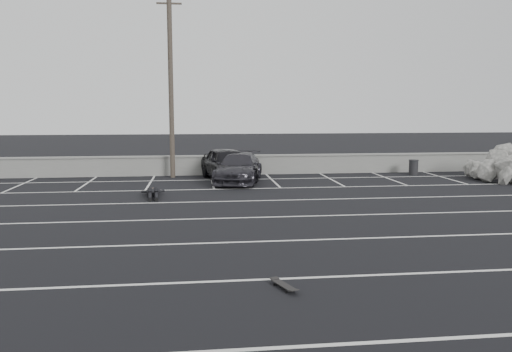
{
  "coord_description": "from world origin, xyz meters",
  "views": [
    {
      "loc": [
        -2.71,
        -12.9,
        3.51
      ],
      "look_at": [
        -0.51,
        5.78,
        1.0
      ],
      "focal_mm": 35.0,
      "sensor_mm": 36.0,
      "label": 1
    }
  ],
  "objects": [
    {
      "name": "ground",
      "position": [
        0.0,
        0.0,
        0.0
      ],
      "size": [
        120.0,
        120.0,
        0.0
      ],
      "primitive_type": "plane",
      "color": "black",
      "rests_on": "ground"
    },
    {
      "name": "seawall",
      "position": [
        0.0,
        14.0,
        0.55
      ],
      "size": [
        50.0,
        0.45,
        1.06
      ],
      "color": "gray",
      "rests_on": "ground"
    },
    {
      "name": "stall_lines",
      "position": [
        -0.08,
        4.41,
        0.0
      ],
      "size": [
        36.0,
        20.05,
        0.01
      ],
      "color": "silver",
      "rests_on": "ground"
    },
    {
      "name": "car_left",
      "position": [
        -1.21,
        11.86,
        0.82
      ],
      "size": [
        2.94,
        5.09,
        1.63
      ],
      "primitive_type": "imported",
      "rotation": [
        0.0,
        0.0,
        0.23
      ],
      "color": "black",
      "rests_on": "ground"
    },
    {
      "name": "car_right",
      "position": [
        -0.72,
        11.14,
        0.7
      ],
      "size": [
        2.99,
        5.15,
        1.4
      ],
      "primitive_type": "imported",
      "rotation": [
        0.0,
        0.0,
        -0.22
      ],
      "color": "#27252B",
      "rests_on": "ground"
    },
    {
      "name": "utility_pole",
      "position": [
        -4.0,
        13.2,
        4.75
      ],
      "size": [
        1.25,
        0.25,
        9.39
      ],
      "color": "#4C4238",
      "rests_on": "ground"
    },
    {
      "name": "trash_bin",
      "position": [
        8.92,
        12.74,
        0.41
      ],
      "size": [
        0.61,
        0.61,
        0.82
      ],
      "rotation": [
        0.0,
        0.0,
        -0.16
      ],
      "color": "black",
      "rests_on": "ground"
    },
    {
      "name": "person",
      "position": [
        -4.55,
        7.6,
        0.25
      ],
      "size": [
        1.45,
        2.7,
        0.5
      ],
      "primitive_type": null,
      "rotation": [
        0.0,
        0.0,
        0.09
      ],
      "color": "black",
      "rests_on": "ground"
    },
    {
      "name": "skateboard",
      "position": [
        -1.05,
        -3.57,
        0.07
      ],
      "size": [
        0.42,
        0.72,
        0.08
      ],
      "rotation": [
        0.0,
        0.0,
        0.37
      ],
      "color": "black",
      "rests_on": "ground"
    }
  ]
}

